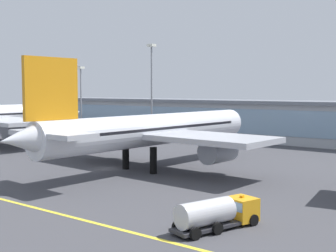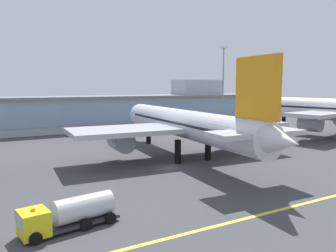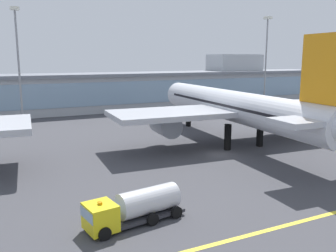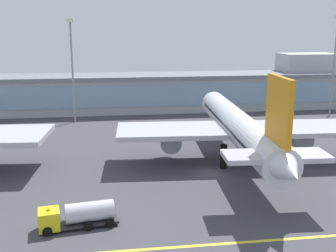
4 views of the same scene
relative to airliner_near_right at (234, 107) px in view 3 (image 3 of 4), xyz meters
The scene contains 6 objects.
ground_plane 9.85m from the airliner_near_right, 140.81° to the right, with size 199.26×199.26×0.00m, color #424247.
terminal_building 48.50m from the airliner_near_right, 94.43° to the left, with size 145.33×14.00×15.37m.
airliner_near_right is the anchor object (origin of this frame).
baggage_tug_near 33.38m from the airliner_near_right, 141.22° to the right, with size 9.31×4.09×2.90m.
apron_light_mast_centre 50.71m from the airliner_near_right, 43.57° to the left, with size 1.80×1.80×25.74m.
apron_light_mast_east 48.21m from the airliner_near_right, 129.70° to the left, with size 1.80×1.80×24.75m.
Camera 3 is at (-29.92, -43.53, 14.16)m, focal length 38.64 mm.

